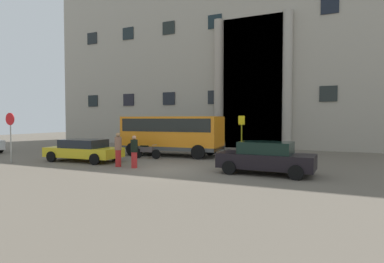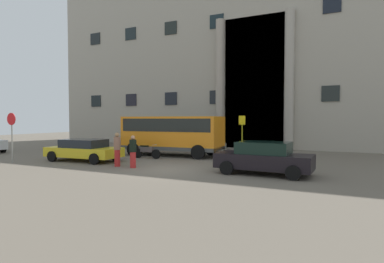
{
  "view_description": "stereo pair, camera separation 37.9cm",
  "coord_description": "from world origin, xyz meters",
  "px_view_note": "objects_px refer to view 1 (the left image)",
  "views": [
    {
      "loc": [
        7.42,
        -13.34,
        2.5
      ],
      "look_at": [
        -0.83,
        4.79,
        1.7
      ],
      "focal_mm": 29.22,
      "sensor_mm": 36.0,
      "label": 1
    },
    {
      "loc": [
        7.76,
        -13.18,
        2.5
      ],
      "look_at": [
        -0.83,
        4.79,
        1.7
      ],
      "focal_mm": 29.22,
      "sensor_mm": 36.0,
      "label": 2
    }
  ],
  "objects_px": {
    "hedge_planter_entrance_right": "(172,138)",
    "parked_coupe_end": "(266,158)",
    "parked_sedan_far": "(84,150)",
    "hedge_planter_far_west": "(213,141)",
    "orange_minibus": "(172,132)",
    "bus_stop_sign": "(242,131)",
    "pedestrian_child_trailing": "(118,149)",
    "scooter_by_planter": "(146,151)",
    "hedge_planter_west": "(143,138)",
    "stop_sign_side_street": "(10,128)",
    "pedestrian_man_crossing": "(134,152)",
    "motorcycle_near_kerb": "(89,148)"
  },
  "relations": [
    {
      "from": "orange_minibus",
      "to": "pedestrian_child_trailing",
      "type": "xyz_separation_m",
      "value": [
        -0.23,
        -5.59,
        -0.69
      ]
    },
    {
      "from": "hedge_planter_far_west",
      "to": "parked_coupe_end",
      "type": "height_order",
      "value": "parked_coupe_end"
    },
    {
      "from": "scooter_by_planter",
      "to": "orange_minibus",
      "type": "bearing_deg",
      "value": 68.93
    },
    {
      "from": "orange_minibus",
      "to": "pedestrian_child_trailing",
      "type": "distance_m",
      "value": 5.64
    },
    {
      "from": "scooter_by_planter",
      "to": "pedestrian_man_crossing",
      "type": "distance_m",
      "value": 3.83
    },
    {
      "from": "stop_sign_side_street",
      "to": "scooter_by_planter",
      "type": "bearing_deg",
      "value": 39.64
    },
    {
      "from": "parked_coupe_end",
      "to": "parked_sedan_far",
      "type": "bearing_deg",
      "value": -176.91
    },
    {
      "from": "hedge_planter_far_west",
      "to": "pedestrian_child_trailing",
      "type": "xyz_separation_m",
      "value": [
        -1.39,
        -10.41,
        0.23
      ]
    },
    {
      "from": "parked_coupe_end",
      "to": "pedestrian_child_trailing",
      "type": "xyz_separation_m",
      "value": [
        -7.5,
        -1.0,
        0.16
      ]
    },
    {
      "from": "bus_stop_sign",
      "to": "pedestrian_man_crossing",
      "type": "bearing_deg",
      "value": -115.53
    },
    {
      "from": "parked_sedan_far",
      "to": "pedestrian_child_trailing",
      "type": "distance_m",
      "value": 3.28
    },
    {
      "from": "parked_coupe_end",
      "to": "pedestrian_child_trailing",
      "type": "height_order",
      "value": "pedestrian_child_trailing"
    },
    {
      "from": "bus_stop_sign",
      "to": "pedestrian_child_trailing",
      "type": "height_order",
      "value": "bus_stop_sign"
    },
    {
      "from": "pedestrian_man_crossing",
      "to": "pedestrian_child_trailing",
      "type": "height_order",
      "value": "pedestrian_child_trailing"
    },
    {
      "from": "hedge_planter_far_west",
      "to": "stop_sign_side_street",
      "type": "relative_size",
      "value": 0.63
    },
    {
      "from": "bus_stop_sign",
      "to": "hedge_planter_west",
      "type": "height_order",
      "value": "bus_stop_sign"
    },
    {
      "from": "hedge_planter_west",
      "to": "pedestrian_child_trailing",
      "type": "relative_size",
      "value": 0.88
    },
    {
      "from": "parked_sedan_far",
      "to": "hedge_planter_far_west",
      "type": "bearing_deg",
      "value": 61.23
    },
    {
      "from": "hedge_planter_west",
      "to": "parked_coupe_end",
      "type": "height_order",
      "value": "hedge_planter_west"
    },
    {
      "from": "pedestrian_child_trailing",
      "to": "pedestrian_man_crossing",
      "type": "bearing_deg",
      "value": -156.71
    },
    {
      "from": "orange_minibus",
      "to": "hedge_planter_entrance_right",
      "type": "bearing_deg",
      "value": 114.72
    },
    {
      "from": "bus_stop_sign",
      "to": "hedge_planter_west",
      "type": "relative_size",
      "value": 1.73
    },
    {
      "from": "hedge_planter_far_west",
      "to": "scooter_by_planter",
      "type": "xyz_separation_m",
      "value": [
        -1.9,
        -6.94,
        -0.23
      ]
    },
    {
      "from": "parked_coupe_end",
      "to": "stop_sign_side_street",
      "type": "xyz_separation_m",
      "value": [
        -13.92,
        -2.42,
        1.26
      ]
    },
    {
      "from": "parked_sedan_far",
      "to": "parked_coupe_end",
      "type": "xyz_separation_m",
      "value": [
        10.66,
        0.16,
        0.07
      ]
    },
    {
      "from": "parked_sedan_far",
      "to": "stop_sign_side_street",
      "type": "xyz_separation_m",
      "value": [
        -3.26,
        -2.25,
        1.33
      ]
    },
    {
      "from": "hedge_planter_far_west",
      "to": "parked_sedan_far",
      "type": "distance_m",
      "value": 10.6
    },
    {
      "from": "hedge_planter_entrance_right",
      "to": "pedestrian_child_trailing",
      "type": "bearing_deg",
      "value": -76.56
    },
    {
      "from": "hedge_planter_entrance_right",
      "to": "pedestrian_child_trailing",
      "type": "relative_size",
      "value": 1.17
    },
    {
      "from": "scooter_by_planter",
      "to": "stop_sign_side_street",
      "type": "bearing_deg",
      "value": -142.24
    },
    {
      "from": "scooter_by_planter",
      "to": "pedestrian_child_trailing",
      "type": "distance_m",
      "value": 3.54
    },
    {
      "from": "hedge_planter_far_west",
      "to": "hedge_planter_west",
      "type": "distance_m",
      "value": 7.04
    },
    {
      "from": "hedge_planter_far_west",
      "to": "scooter_by_planter",
      "type": "bearing_deg",
      "value": -105.3
    },
    {
      "from": "hedge_planter_far_west",
      "to": "stop_sign_side_street",
      "type": "xyz_separation_m",
      "value": [
        -7.81,
        -11.83,
        1.32
      ]
    },
    {
      "from": "bus_stop_sign",
      "to": "pedestrian_child_trailing",
      "type": "relative_size",
      "value": 1.52
    },
    {
      "from": "parked_coupe_end",
      "to": "scooter_by_planter",
      "type": "relative_size",
      "value": 2.22
    },
    {
      "from": "bus_stop_sign",
      "to": "hedge_planter_far_west",
      "type": "xyz_separation_m",
      "value": [
        -3.19,
        2.98,
        -1.0
      ]
    },
    {
      "from": "hedge_planter_entrance_right",
      "to": "orange_minibus",
      "type": "bearing_deg",
      "value": -62.06
    },
    {
      "from": "hedge_planter_far_west",
      "to": "scooter_by_planter",
      "type": "relative_size",
      "value": 0.93
    },
    {
      "from": "bus_stop_sign",
      "to": "scooter_by_planter",
      "type": "relative_size",
      "value": 1.41
    },
    {
      "from": "hedge_planter_entrance_right",
      "to": "parked_coupe_end",
      "type": "bearing_deg",
      "value": -44.57
    },
    {
      "from": "hedge_planter_far_west",
      "to": "parked_coupe_end",
      "type": "distance_m",
      "value": 11.22
    },
    {
      "from": "orange_minibus",
      "to": "bus_stop_sign",
      "type": "distance_m",
      "value": 4.73
    },
    {
      "from": "orange_minibus",
      "to": "parked_sedan_far",
      "type": "bearing_deg",
      "value": -128.66
    },
    {
      "from": "pedestrian_child_trailing",
      "to": "hedge_planter_far_west",
      "type": "bearing_deg",
      "value": -73.28
    },
    {
      "from": "hedge_planter_west",
      "to": "scooter_by_planter",
      "type": "relative_size",
      "value": 0.81
    },
    {
      "from": "parked_sedan_far",
      "to": "orange_minibus",
      "type": "bearing_deg",
      "value": 51.19
    },
    {
      "from": "hedge_planter_far_west",
      "to": "scooter_by_planter",
      "type": "height_order",
      "value": "hedge_planter_far_west"
    },
    {
      "from": "parked_coupe_end",
      "to": "stop_sign_side_street",
      "type": "relative_size",
      "value": 1.51
    },
    {
      "from": "parked_coupe_end",
      "to": "motorcycle_near_kerb",
      "type": "relative_size",
      "value": 2.1
    }
  ]
}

